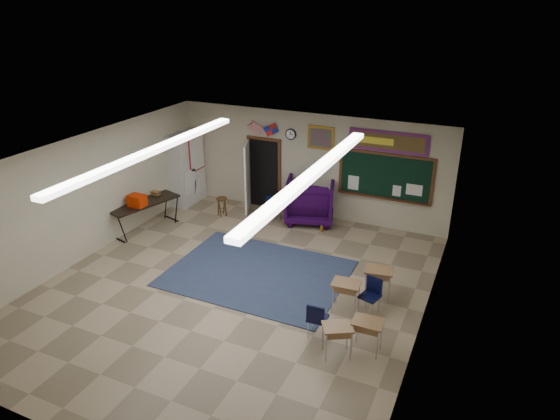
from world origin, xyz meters
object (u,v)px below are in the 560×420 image
at_px(wooden_stool, 222,207).
at_px(wingback_armchair, 310,200).
at_px(folding_table, 145,215).
at_px(student_desk_front_left, 346,295).
at_px(student_desk_front_right, 378,282).

bearing_deg(wooden_stool, wingback_armchair, 17.09).
bearing_deg(folding_table, student_desk_front_left, 3.37).
distance_m(wingback_armchair, student_desk_front_right, 4.17).
bearing_deg(folding_table, wooden_stool, 66.06).
bearing_deg(student_desk_front_left, student_desk_front_right, 53.20).
xyz_separation_m(wingback_armchair, wooden_stool, (-2.44, -0.75, -0.33)).
xyz_separation_m(student_desk_front_left, student_desk_front_right, (0.48, 0.74, 0.02)).
bearing_deg(student_desk_front_right, student_desk_front_left, -131.79).
bearing_deg(student_desk_front_right, wingback_armchair, 122.32).
height_order(student_desk_front_left, student_desk_front_right, student_desk_front_right).
relative_size(student_desk_front_right, folding_table, 0.34).
relative_size(wingback_armchair, wooden_stool, 2.45).
height_order(student_desk_front_left, folding_table, folding_table).
bearing_deg(folding_table, student_desk_front_right, 10.53).
relative_size(folding_table, wooden_stool, 3.73).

